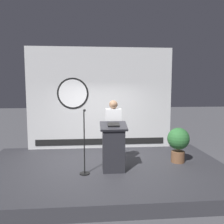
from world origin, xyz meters
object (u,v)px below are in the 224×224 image
speaker_person (113,132)px  potted_plant (178,141)px  microphone_stand (84,151)px  podium (113,148)px

speaker_person → potted_plant: (1.76, 0.03, -0.30)m
speaker_person → microphone_stand: 0.99m
speaker_person → microphone_stand: speaker_person is taller
microphone_stand → potted_plant: size_ratio=1.60×
podium → speaker_person: (0.04, 0.48, 0.29)m
podium → potted_plant: size_ratio=1.26×
speaker_person → potted_plant: 1.79m
podium → microphone_stand: microphone_stand is taller
potted_plant → podium: bearing=-164.4°
microphone_stand → speaker_person: bearing=37.9°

